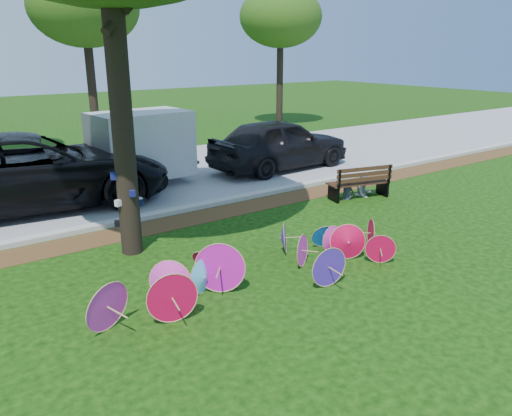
{
  "coord_description": "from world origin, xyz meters",
  "views": [
    {
      "loc": [
        -5.47,
        -6.35,
        4.19
      ],
      "look_at": [
        0.5,
        2.0,
        0.9
      ],
      "focal_mm": 35.0,
      "sensor_mm": 36.0,
      "label": 1
    }
  ],
  "objects_px": {
    "parasol_pile": "(255,264)",
    "person_right": "(365,174)",
    "black_van": "(31,171)",
    "park_bench": "(358,182)",
    "person_left": "(348,181)",
    "dark_pickup": "(280,144)",
    "cargo_trailer": "(142,144)"
  },
  "relations": [
    {
      "from": "person_left",
      "to": "cargo_trailer",
      "type": "bearing_deg",
      "value": 139.23
    },
    {
      "from": "parasol_pile",
      "to": "person_left",
      "type": "height_order",
      "value": "person_left"
    },
    {
      "from": "cargo_trailer",
      "to": "black_van",
      "type": "bearing_deg",
      "value": -177.26
    },
    {
      "from": "park_bench",
      "to": "person_left",
      "type": "distance_m",
      "value": 0.36
    },
    {
      "from": "cargo_trailer",
      "to": "park_bench",
      "type": "relative_size",
      "value": 1.55
    },
    {
      "from": "parasol_pile",
      "to": "person_right",
      "type": "bearing_deg",
      "value": 25.34
    },
    {
      "from": "black_van",
      "to": "person_left",
      "type": "distance_m",
      "value": 8.82
    },
    {
      "from": "parasol_pile",
      "to": "person_left",
      "type": "distance_m",
      "value": 6.07
    },
    {
      "from": "cargo_trailer",
      "to": "person_right",
      "type": "xyz_separation_m",
      "value": [
        4.86,
        -4.96,
        -0.66
      ]
    },
    {
      "from": "park_bench",
      "to": "person_left",
      "type": "relative_size",
      "value": 1.67
    },
    {
      "from": "black_van",
      "to": "dark_pickup",
      "type": "height_order",
      "value": "black_van"
    },
    {
      "from": "dark_pickup",
      "to": "cargo_trailer",
      "type": "distance_m",
      "value": 5.02
    },
    {
      "from": "dark_pickup",
      "to": "parasol_pile",
      "type": "bearing_deg",
      "value": 136.49
    },
    {
      "from": "black_van",
      "to": "dark_pickup",
      "type": "distance_m",
      "value": 8.36
    },
    {
      "from": "person_right",
      "to": "person_left",
      "type": "bearing_deg",
      "value": -178.85
    },
    {
      "from": "black_van",
      "to": "parasol_pile",
      "type": "bearing_deg",
      "value": -156.66
    },
    {
      "from": "parasol_pile",
      "to": "dark_pickup",
      "type": "height_order",
      "value": "dark_pickup"
    },
    {
      "from": "black_van",
      "to": "dark_pickup",
      "type": "relative_size",
      "value": 1.36
    },
    {
      "from": "black_van",
      "to": "dark_pickup",
      "type": "xyz_separation_m",
      "value": [
        8.35,
        -0.31,
        -0.1
      ]
    },
    {
      "from": "dark_pickup",
      "to": "cargo_trailer",
      "type": "xyz_separation_m",
      "value": [
        -4.94,
        0.76,
        0.4
      ]
    },
    {
      "from": "dark_pickup",
      "to": "park_bench",
      "type": "xyz_separation_m",
      "value": [
        -0.44,
        -4.25,
        -0.43
      ]
    },
    {
      "from": "parasol_pile",
      "to": "cargo_trailer",
      "type": "relative_size",
      "value": 2.29
    },
    {
      "from": "dark_pickup",
      "to": "person_right",
      "type": "xyz_separation_m",
      "value": [
        -0.09,
        -4.2,
        -0.26
      ]
    },
    {
      "from": "person_left",
      "to": "parasol_pile",
      "type": "bearing_deg",
      "value": -142.55
    },
    {
      "from": "dark_pickup",
      "to": "person_left",
      "type": "height_order",
      "value": "dark_pickup"
    },
    {
      "from": "black_van",
      "to": "park_bench",
      "type": "bearing_deg",
      "value": -113.38
    },
    {
      "from": "black_van",
      "to": "cargo_trailer",
      "type": "distance_m",
      "value": 3.45
    },
    {
      "from": "dark_pickup",
      "to": "person_left",
      "type": "relative_size",
      "value": 4.82
    },
    {
      "from": "dark_pickup",
      "to": "park_bench",
      "type": "distance_m",
      "value": 4.3
    },
    {
      "from": "parasol_pile",
      "to": "dark_pickup",
      "type": "distance_m",
      "value": 9.37
    },
    {
      "from": "black_van",
      "to": "park_bench",
      "type": "distance_m",
      "value": 9.15
    },
    {
      "from": "dark_pickup",
      "to": "person_right",
      "type": "height_order",
      "value": "dark_pickup"
    }
  ]
}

